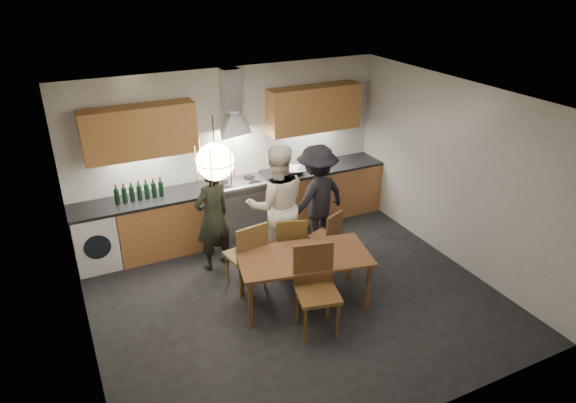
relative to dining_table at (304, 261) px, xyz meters
name	(u,v)px	position (x,y,z in m)	size (l,w,h in m)	color
ground	(295,297)	(-0.05, 0.13, -0.61)	(5.00, 5.00, 0.00)	black
room_shell	(296,177)	(-0.05, 0.13, 1.10)	(5.02, 4.52, 2.61)	silver
counter_run	(241,207)	(-0.03, 2.08, -0.16)	(5.00, 0.62, 0.90)	tan
range_stove	(240,208)	(-0.05, 2.08, -0.17)	(0.90, 0.60, 0.92)	silver
wall_fixtures	(233,119)	(-0.05, 2.20, 1.26)	(4.30, 0.54, 1.10)	#BF8549
pendant_lamp	(215,162)	(-1.05, 0.03, 1.49)	(0.43, 0.43, 0.70)	black
dining_table	(304,261)	(0.00, 0.00, 0.00)	(1.77, 1.14, 0.69)	brown
chair_back_left	(249,253)	(-0.52, 0.55, -0.03)	(0.51, 0.51, 1.00)	brown
chair_back_mid	(291,243)	(0.12, 0.61, -0.09)	(0.52, 0.52, 0.91)	brown
chair_back_right	(329,234)	(0.78, 0.71, -0.15)	(0.48, 0.48, 0.80)	brown
chair_front	(316,283)	(-0.09, -0.47, 0.00)	(0.58, 0.58, 1.06)	brown
person_left	(213,217)	(-0.74, 1.32, 0.18)	(0.58, 0.38, 1.58)	black
person_mid	(277,205)	(0.13, 1.07, 0.29)	(0.87, 0.68, 1.79)	silver
person_right	(317,198)	(0.84, 1.19, 0.20)	(1.05, 0.60, 1.63)	black
mixing_bowl	(295,171)	(0.89, 2.02, 0.33)	(0.35, 0.35, 0.08)	#B3B3B7
stock_pot	(327,161)	(1.54, 2.13, 0.35)	(0.17, 0.17, 0.12)	silver
wine_bottles	(139,191)	(-1.56, 2.08, 0.44)	(0.69, 0.07, 0.29)	black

